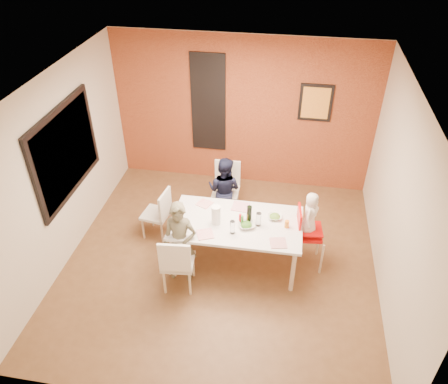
% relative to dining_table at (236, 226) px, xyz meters
% --- Properties ---
extents(ground, '(4.50, 4.50, 0.00)m').
position_rel_dining_table_xyz_m(ground, '(-0.22, -0.03, -0.69)').
color(ground, brown).
rests_on(ground, ground).
extents(ceiling, '(4.50, 4.50, 0.02)m').
position_rel_dining_table_xyz_m(ceiling, '(-0.22, -0.03, 2.01)').
color(ceiling, white).
rests_on(ceiling, wall_back).
extents(wall_back, '(4.50, 0.02, 2.70)m').
position_rel_dining_table_xyz_m(wall_back, '(-0.22, 2.22, 0.66)').
color(wall_back, beige).
rests_on(wall_back, ground).
extents(wall_front, '(4.50, 0.02, 2.70)m').
position_rel_dining_table_xyz_m(wall_front, '(-0.22, -2.28, 0.66)').
color(wall_front, beige).
rests_on(wall_front, ground).
extents(wall_left, '(0.02, 4.50, 2.70)m').
position_rel_dining_table_xyz_m(wall_left, '(-2.47, -0.03, 0.66)').
color(wall_left, beige).
rests_on(wall_left, ground).
extents(wall_right, '(0.02, 4.50, 2.70)m').
position_rel_dining_table_xyz_m(wall_right, '(2.03, -0.03, 0.66)').
color(wall_right, beige).
rests_on(wall_right, ground).
extents(brick_accent_wall, '(4.50, 0.02, 2.70)m').
position_rel_dining_table_xyz_m(brick_accent_wall, '(-0.22, 2.20, 0.66)').
color(brick_accent_wall, maroon).
rests_on(brick_accent_wall, ground).
extents(picture_window_frame, '(0.05, 1.70, 1.30)m').
position_rel_dining_table_xyz_m(picture_window_frame, '(-2.44, 0.17, 0.86)').
color(picture_window_frame, black).
rests_on(picture_window_frame, wall_left).
extents(picture_window_pane, '(0.02, 1.55, 1.15)m').
position_rel_dining_table_xyz_m(picture_window_pane, '(-2.43, 0.17, 0.86)').
color(picture_window_pane, black).
rests_on(picture_window_pane, wall_left).
extents(glassblock_strip, '(0.55, 0.03, 1.70)m').
position_rel_dining_table_xyz_m(glassblock_strip, '(-0.82, 2.19, 0.81)').
color(glassblock_strip, silver).
rests_on(glassblock_strip, wall_back).
extents(glassblock_surround, '(0.60, 0.03, 1.76)m').
position_rel_dining_table_xyz_m(glassblock_surround, '(-0.82, 2.18, 0.81)').
color(glassblock_surround, black).
rests_on(glassblock_surround, wall_back).
extents(art_print_frame, '(0.54, 0.03, 0.64)m').
position_rel_dining_table_xyz_m(art_print_frame, '(0.98, 2.18, 0.96)').
color(art_print_frame, black).
rests_on(art_print_frame, wall_back).
extents(art_print_canvas, '(0.44, 0.01, 0.54)m').
position_rel_dining_table_xyz_m(art_print_canvas, '(0.98, 2.17, 0.96)').
color(art_print_canvas, gold).
rests_on(art_print_canvas, wall_back).
extents(dining_table, '(1.82, 1.02, 0.76)m').
position_rel_dining_table_xyz_m(dining_table, '(0.00, 0.00, 0.00)').
color(dining_table, white).
rests_on(dining_table, ground).
extents(chair_near, '(0.46, 0.46, 0.91)m').
position_rel_dining_table_xyz_m(chair_near, '(-0.70, -0.65, -0.18)').
color(chair_near, white).
rests_on(chair_near, ground).
extents(chair_far, '(0.43, 0.43, 0.92)m').
position_rel_dining_table_xyz_m(chair_far, '(-0.34, 1.22, -0.18)').
color(chair_far, silver).
rests_on(chair_far, ground).
extents(chair_left, '(0.44, 0.44, 0.84)m').
position_rel_dining_table_xyz_m(chair_left, '(-1.25, 0.40, -0.22)').
color(chair_left, silver).
rests_on(chair_left, ground).
extents(high_chair, '(0.46, 0.46, 0.99)m').
position_rel_dining_table_xyz_m(high_chair, '(0.97, 0.14, -0.09)').
color(high_chair, red).
rests_on(high_chair, ground).
extents(child_near, '(0.47, 0.31, 1.27)m').
position_rel_dining_table_xyz_m(child_near, '(-0.71, -0.41, -0.06)').
color(child_near, brown).
rests_on(child_near, ground).
extents(child_far, '(0.66, 0.57, 1.16)m').
position_rel_dining_table_xyz_m(child_far, '(-0.34, 0.98, -0.11)').
color(child_far, black).
rests_on(child_far, ground).
extents(toddler, '(0.29, 0.37, 0.67)m').
position_rel_dining_table_xyz_m(toddler, '(0.99, 0.15, 0.23)').
color(toddler, silver).
rests_on(toddler, high_chair).
extents(plate_near_left, '(0.28, 0.28, 0.01)m').
position_rel_dining_table_xyz_m(plate_near_left, '(-0.38, -0.33, 0.07)').
color(plate_near_left, white).
rests_on(plate_near_left, dining_table).
extents(plate_far_mid, '(0.25, 0.25, 0.01)m').
position_rel_dining_table_xyz_m(plate_far_mid, '(0.01, 0.35, 0.07)').
color(plate_far_mid, white).
rests_on(plate_far_mid, dining_table).
extents(plate_near_right, '(0.25, 0.25, 0.01)m').
position_rel_dining_table_xyz_m(plate_near_right, '(0.60, -0.34, 0.07)').
color(plate_near_right, silver).
rests_on(plate_near_right, dining_table).
extents(plate_far_left, '(0.26, 0.26, 0.01)m').
position_rel_dining_table_xyz_m(plate_far_left, '(-0.53, 0.34, 0.07)').
color(plate_far_left, white).
rests_on(plate_far_left, dining_table).
extents(salad_bowl_a, '(0.29, 0.29, 0.06)m').
position_rel_dining_table_xyz_m(salad_bowl_a, '(0.15, -0.07, 0.09)').
color(salad_bowl_a, white).
rests_on(salad_bowl_a, dining_table).
extents(salad_bowl_b, '(0.22, 0.22, 0.05)m').
position_rel_dining_table_xyz_m(salad_bowl_b, '(0.52, 0.18, 0.09)').
color(salad_bowl_b, white).
rests_on(salad_bowl_b, dining_table).
extents(wine_bottle, '(0.07, 0.07, 0.26)m').
position_rel_dining_table_xyz_m(wine_bottle, '(0.17, 0.04, 0.20)').
color(wine_bottle, black).
rests_on(wine_bottle, dining_table).
extents(wine_glass_a, '(0.07, 0.07, 0.20)m').
position_rel_dining_table_xyz_m(wine_glass_a, '(-0.02, -0.23, 0.17)').
color(wine_glass_a, white).
rests_on(wine_glass_a, dining_table).
extents(wine_glass_b, '(0.07, 0.07, 0.21)m').
position_rel_dining_table_xyz_m(wine_glass_b, '(0.30, -0.02, 0.17)').
color(wine_glass_b, white).
rests_on(wine_glass_b, dining_table).
extents(paper_towel_roll, '(0.12, 0.12, 0.28)m').
position_rel_dining_table_xyz_m(paper_towel_roll, '(-0.28, -0.07, 0.21)').
color(paper_towel_roll, white).
rests_on(paper_towel_roll, dining_table).
extents(condiment_red, '(0.04, 0.04, 0.15)m').
position_rel_dining_table_xyz_m(condiment_red, '(0.05, -0.01, 0.14)').
color(condiment_red, red).
rests_on(condiment_red, dining_table).
extents(condiment_green, '(0.04, 0.04, 0.15)m').
position_rel_dining_table_xyz_m(condiment_green, '(0.08, -0.04, 0.14)').
color(condiment_green, '#327928').
rests_on(condiment_green, dining_table).
extents(condiment_brown, '(0.04, 0.04, 0.14)m').
position_rel_dining_table_xyz_m(condiment_brown, '(0.15, 0.02, 0.14)').
color(condiment_brown, brown).
rests_on(condiment_brown, dining_table).
extents(sippy_cup, '(0.06, 0.06, 0.11)m').
position_rel_dining_table_xyz_m(sippy_cup, '(0.69, 0.01, 0.12)').
color(sippy_cup, orange).
rests_on(sippy_cup, dining_table).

